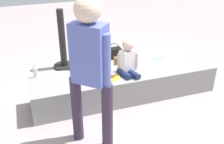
# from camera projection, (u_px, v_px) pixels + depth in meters

# --- Properties ---
(ground_plane) EXTENTS (12.00, 12.00, 0.00)m
(ground_plane) POSITION_uv_depth(u_px,v_px,m) (125.00, 96.00, 3.81)
(ground_plane) COLOR #A09090
(concrete_ledge) EXTENTS (2.54, 0.53, 0.37)m
(concrete_ledge) POSITION_uv_depth(u_px,v_px,m) (126.00, 85.00, 3.72)
(concrete_ledge) COLOR gray
(concrete_ledge) RESTS_ON ground_plane
(child_seated) EXTENTS (0.29, 0.34, 0.48)m
(child_seated) POSITION_uv_depth(u_px,v_px,m) (128.00, 59.00, 3.54)
(child_seated) COLOR navy
(child_seated) RESTS_ON concrete_ledge
(adult_standing) EXTENTS (0.38, 0.37, 1.60)m
(adult_standing) POSITION_uv_depth(u_px,v_px,m) (90.00, 63.00, 2.55)
(adult_standing) COLOR #36283E
(adult_standing) RESTS_ON ground_plane
(cake_plate) EXTENTS (0.22, 0.22, 0.07)m
(cake_plate) POSITION_uv_depth(u_px,v_px,m) (111.00, 76.00, 3.52)
(cake_plate) COLOR yellow
(cake_plate) RESTS_ON concrete_ledge
(gift_bag) EXTENTS (0.20, 0.08, 0.33)m
(gift_bag) POSITION_uv_depth(u_px,v_px,m) (159.00, 67.00, 4.31)
(gift_bag) COLOR #4C99E0
(gift_bag) RESTS_ON ground_plane
(railing_post) EXTENTS (0.36, 0.36, 1.00)m
(railing_post) POSITION_uv_depth(u_px,v_px,m) (63.00, 47.00, 4.47)
(railing_post) COLOR black
(railing_post) RESTS_ON ground_plane
(water_bottle_near_gift) EXTENTS (0.07, 0.07, 0.24)m
(water_bottle_near_gift) POSITION_uv_depth(u_px,v_px,m) (35.00, 72.00, 4.24)
(water_bottle_near_gift) COLOR silver
(water_bottle_near_gift) RESTS_ON ground_plane
(party_cup_red) EXTENTS (0.08, 0.08, 0.10)m
(party_cup_red) POSITION_uv_depth(u_px,v_px,m) (100.00, 81.00, 4.08)
(party_cup_red) COLOR red
(party_cup_red) RESTS_ON ground_plane
(cake_box_white) EXTENTS (0.37, 0.37, 0.13)m
(cake_box_white) POSITION_uv_depth(u_px,v_px,m) (59.00, 80.00, 4.11)
(cake_box_white) COLOR white
(cake_box_white) RESTS_ON ground_plane
(handbag_black_leather) EXTENTS (0.26, 0.14, 0.29)m
(handbag_black_leather) POSITION_uv_depth(u_px,v_px,m) (114.00, 53.00, 4.91)
(handbag_black_leather) COLOR black
(handbag_black_leather) RESTS_ON ground_plane
(handbag_brown_canvas) EXTENTS (0.29, 0.11, 0.35)m
(handbag_brown_canvas) POSITION_uv_depth(u_px,v_px,m) (123.00, 63.00, 4.49)
(handbag_brown_canvas) COLOR brown
(handbag_brown_canvas) RESTS_ON ground_plane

